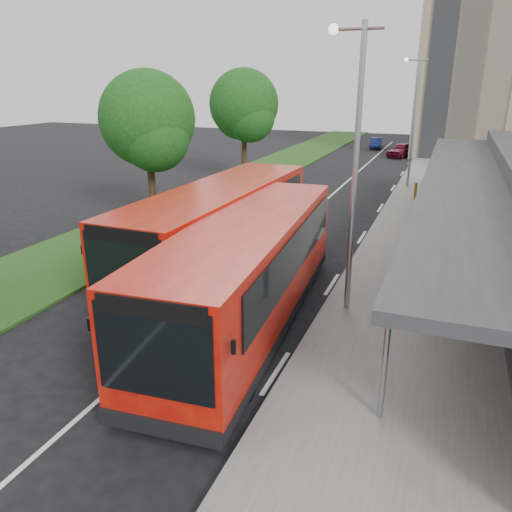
# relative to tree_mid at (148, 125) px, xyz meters

# --- Properties ---
(ground) EXTENTS (120.00, 120.00, 0.00)m
(ground) POSITION_rel_tree_mid_xyz_m (7.01, -9.05, -4.71)
(ground) COLOR black
(ground) RESTS_ON ground
(pavement) EXTENTS (5.00, 80.00, 0.15)m
(pavement) POSITION_rel_tree_mid_xyz_m (13.01, 10.95, -4.64)
(pavement) COLOR slate
(pavement) RESTS_ON ground
(grass_verge) EXTENTS (5.00, 80.00, 0.10)m
(grass_verge) POSITION_rel_tree_mid_xyz_m (0.01, 10.95, -4.66)
(grass_verge) COLOR #214817
(grass_verge) RESTS_ON ground
(lane_centre_line) EXTENTS (0.12, 70.00, 0.01)m
(lane_centre_line) POSITION_rel_tree_mid_xyz_m (7.01, 5.95, -4.71)
(lane_centre_line) COLOR silver
(lane_centre_line) RESTS_ON ground
(kerb_dashes) EXTENTS (0.12, 56.00, 0.01)m
(kerb_dashes) POSITION_rel_tree_mid_xyz_m (10.31, 9.95, -4.71)
(kerb_dashes) COLOR silver
(kerb_dashes) RESTS_ON ground
(tree_mid) EXTENTS (4.55, 4.55, 7.30)m
(tree_mid) POSITION_rel_tree_mid_xyz_m (0.00, 0.00, 0.00)
(tree_mid) COLOR #302013
(tree_mid) RESTS_ON ground
(tree_far) EXTENTS (4.75, 4.75, 7.63)m
(tree_far) POSITION_rel_tree_mid_xyz_m (-0.00, 12.00, 0.21)
(tree_far) COLOR #302013
(tree_far) RESTS_ON ground
(lamp_post_near) EXTENTS (1.44, 0.28, 8.00)m
(lamp_post_near) POSITION_rel_tree_mid_xyz_m (11.13, -7.05, 0.01)
(lamp_post_near) COLOR gray
(lamp_post_near) RESTS_ON pavement
(lamp_post_far) EXTENTS (1.44, 0.28, 8.00)m
(lamp_post_far) POSITION_rel_tree_mid_xyz_m (11.13, 12.95, 0.01)
(lamp_post_far) COLOR gray
(lamp_post_far) RESTS_ON pavement
(bus_main) EXTENTS (3.51, 11.15, 3.11)m
(bus_main) POSITION_rel_tree_mid_xyz_m (8.70, -8.84, -3.12)
(bus_main) COLOR red
(bus_main) RESTS_ON ground
(bus_second) EXTENTS (3.14, 11.31, 3.18)m
(bus_second) POSITION_rel_tree_mid_xyz_m (6.20, -5.36, -3.08)
(bus_second) COLOR red
(bus_second) RESTS_ON ground
(litter_bin) EXTENTS (0.66, 0.66, 0.90)m
(litter_bin) POSITION_rel_tree_mid_xyz_m (12.82, 1.98, -4.11)
(litter_bin) COLOR #3C2518
(litter_bin) RESTS_ON pavement
(bollard) EXTENTS (0.17, 0.17, 0.99)m
(bollard) POSITION_rel_tree_mid_xyz_m (11.97, 9.20, -4.07)
(bollard) COLOR #E3A90B
(bollard) RESTS_ON pavement
(car_near) EXTENTS (2.89, 4.18, 1.32)m
(car_near) POSITION_rel_tree_mid_xyz_m (9.33, 28.26, -4.05)
(car_near) COLOR #5A0C1C
(car_near) RESTS_ON ground
(car_far) EXTENTS (1.46, 3.43, 1.10)m
(car_far) POSITION_rel_tree_mid_xyz_m (6.09, 33.96, -4.16)
(car_far) COLOR navy
(car_far) RESTS_ON ground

